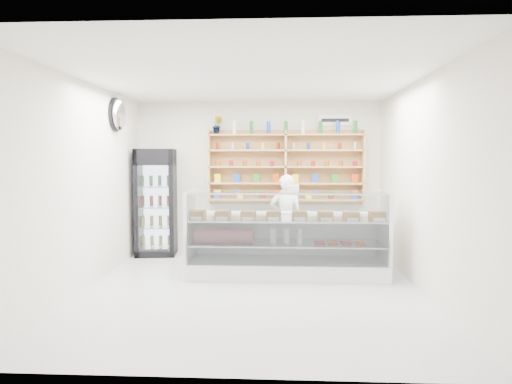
{
  "coord_description": "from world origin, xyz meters",
  "views": [
    {
      "loc": [
        0.39,
        -6.0,
        1.75
      ],
      "look_at": [
        0.03,
        0.9,
        1.24
      ],
      "focal_mm": 32.0,
      "sensor_mm": 36.0,
      "label": 1
    }
  ],
  "objects": [
    {
      "name": "room",
      "position": [
        0.0,
        0.0,
        1.4
      ],
      "size": [
        5.0,
        5.0,
        5.0
      ],
      "color": "#BAB9BE",
      "rests_on": "ground"
    },
    {
      "name": "security_mirror",
      "position": [
        -2.17,
        1.2,
        2.45
      ],
      "size": [
        0.15,
        0.5,
        0.5
      ],
      "primitive_type": "ellipsoid",
      "color": "silver",
      "rests_on": "left_wall"
    },
    {
      "name": "wall_sign",
      "position": [
        1.4,
        2.47,
        2.45
      ],
      "size": [
        0.62,
        0.03,
        0.2
      ],
      "primitive_type": "cube",
      "color": "white",
      "rests_on": "back_wall"
    },
    {
      "name": "drinks_cooler",
      "position": [
        -1.85,
        2.13,
        0.96
      ],
      "size": [
        0.77,
        0.75,
        1.92
      ],
      "rotation": [
        0.0,
        0.0,
        0.12
      ],
      "color": "black",
      "rests_on": "floor"
    },
    {
      "name": "display_counter",
      "position": [
        0.49,
        0.73,
        0.35
      ],
      "size": [
        2.92,
        0.87,
        1.27
      ],
      "color": "white",
      "rests_on": "floor"
    },
    {
      "name": "potted_plant",
      "position": [
        -0.75,
        2.34,
        2.36
      ],
      "size": [
        0.19,
        0.16,
        0.33
      ],
      "primitive_type": "imported",
      "rotation": [
        0.0,
        0.0,
        -0.08
      ],
      "color": "#1E6626",
      "rests_on": "wall_shelving"
    },
    {
      "name": "shop_worker",
      "position": [
        0.5,
        1.61,
        0.75
      ],
      "size": [
        0.57,
        0.4,
        1.49
      ],
      "primitive_type": "imported",
      "rotation": [
        0.0,
        0.0,
        3.07
      ],
      "color": "silver",
      "rests_on": "floor"
    },
    {
      "name": "wall_shelving",
      "position": [
        0.5,
        2.34,
        1.59
      ],
      "size": [
        2.84,
        0.28,
        1.33
      ],
      "color": "tan",
      "rests_on": "back_wall"
    }
  ]
}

